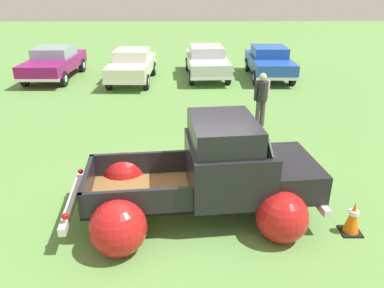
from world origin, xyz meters
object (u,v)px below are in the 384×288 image
(vintage_pickup_truck, at_px, (213,178))
(lane_cone_0, at_px, (353,218))
(show_car_0, at_px, (54,62))
(show_car_1, at_px, (132,65))
(show_car_2, at_px, (207,60))
(show_car_3, at_px, (269,61))
(spectator_0, at_px, (261,97))

(vintage_pickup_truck, height_order, lane_cone_0, vintage_pickup_truck)
(vintage_pickup_truck, xyz_separation_m, show_car_0, (-6.72, 11.25, 0.03))
(lane_cone_0, bearing_deg, show_car_1, 115.87)
(show_car_0, xyz_separation_m, show_car_1, (3.73, -0.71, -0.01))
(show_car_2, relative_size, lane_cone_0, 7.41)
(vintage_pickup_truck, relative_size, show_car_3, 1.09)
(show_car_0, height_order, show_car_2, same)
(show_car_0, bearing_deg, vintage_pickup_truck, 31.37)
(show_car_0, relative_size, show_car_3, 1.05)
(vintage_pickup_truck, xyz_separation_m, show_car_1, (-2.99, 10.54, 0.02))
(show_car_0, xyz_separation_m, show_car_2, (7.14, 0.21, -0.00))
(vintage_pickup_truck, relative_size, show_car_1, 1.13)
(spectator_0, relative_size, lane_cone_0, 2.68)
(vintage_pickup_truck, distance_m, show_car_3, 11.77)
(show_car_2, distance_m, spectator_0, 6.87)
(show_car_0, distance_m, show_car_2, 7.14)
(vintage_pickup_truck, xyz_separation_m, show_car_2, (0.42, 11.46, 0.03))
(show_car_1, bearing_deg, lane_cone_0, 27.32)
(show_car_0, xyz_separation_m, show_car_3, (10.08, 0.02, -0.00))
(show_car_0, xyz_separation_m, lane_cone_0, (9.17, -11.93, -0.47))
(show_car_3, distance_m, lane_cone_0, 11.99)
(show_car_2, bearing_deg, show_car_0, -91.34)
(vintage_pickup_truck, distance_m, show_car_1, 10.96)
(spectator_0, xyz_separation_m, lane_cone_0, (0.68, -5.40, -0.65))
(show_car_1, bearing_deg, vintage_pickup_truck, 17.27)
(vintage_pickup_truck, distance_m, show_car_2, 11.47)
(show_car_3, bearing_deg, show_car_1, -81.99)
(show_car_3, xyz_separation_m, lane_cone_0, (-0.91, -11.95, -0.47))
(spectator_0, bearing_deg, show_car_0, -149.51)
(show_car_1, height_order, spectator_0, spectator_0)
(show_car_3, relative_size, lane_cone_0, 6.96)
(show_car_0, distance_m, lane_cone_0, 15.05)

